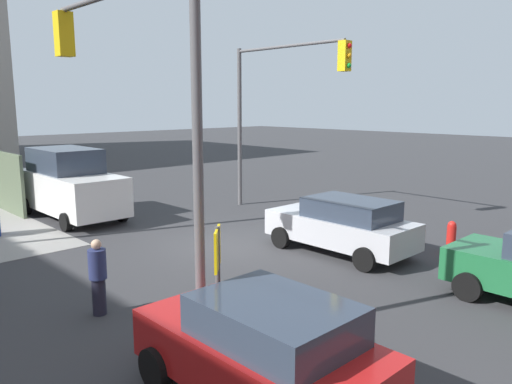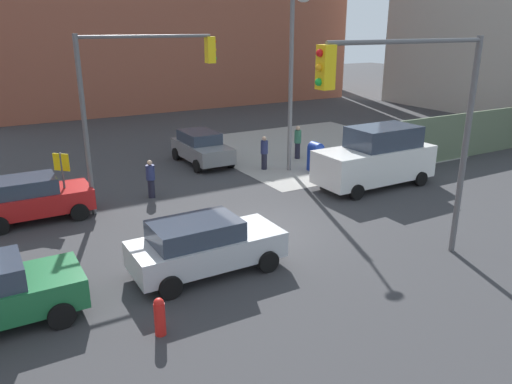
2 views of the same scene
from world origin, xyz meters
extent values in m
plane|color=#333335|center=(0.00, 0.00, 0.00)|extent=(120.00, 120.00, 0.00)
cube|color=gray|center=(9.00, 9.00, 0.01)|extent=(12.00, 12.00, 0.01)
cube|color=#56664C|center=(18.46, 3.20, 1.20)|extent=(20.93, 0.12, 2.40)
cube|color=#93513D|center=(8.24, 34.00, 8.56)|extent=(32.00, 18.00, 17.12)
cylinder|color=brown|center=(27.31, 30.00, 7.37)|extent=(1.80, 1.80, 14.74)
cylinder|color=#59595B|center=(-4.50, 4.50, 3.25)|extent=(0.18, 0.18, 6.50)
cylinder|color=#59595B|center=(-2.00, 4.50, 6.38)|extent=(5.01, 0.12, 0.12)
cube|color=yellow|center=(0.51, 4.50, 5.85)|extent=(0.32, 0.36, 1.00)
sphere|color=red|center=(0.69, 4.50, 6.17)|extent=(0.18, 0.18, 0.18)
sphere|color=orange|center=(0.69, 4.50, 5.85)|extent=(0.18, 0.18, 0.18)
sphere|color=green|center=(0.69, 4.50, 5.53)|extent=(0.18, 0.18, 0.18)
cylinder|color=#59595B|center=(4.50, -4.50, 3.25)|extent=(0.18, 0.18, 6.50)
cylinder|color=#59595B|center=(1.85, -4.50, 6.38)|extent=(5.30, 0.12, 0.12)
cube|color=yellow|center=(-0.80, -4.50, 5.85)|extent=(0.32, 0.36, 1.00)
sphere|color=red|center=(-0.98, -4.50, 6.17)|extent=(0.18, 0.18, 0.18)
sphere|color=orange|center=(-0.98, -4.50, 5.85)|extent=(0.18, 0.18, 0.18)
sphere|color=green|center=(-0.98, -4.50, 5.53)|extent=(0.18, 0.18, 0.18)
cylinder|color=slate|center=(5.20, 5.80, 4.00)|extent=(0.20, 0.20, 8.00)
cylinder|color=#4C4C4C|center=(-5.40, 4.84, 1.20)|extent=(0.08, 0.08, 2.40)
cube|color=yellow|center=(-5.40, 4.84, 2.05)|extent=(0.48, 0.48, 0.64)
cube|color=navy|center=(6.20, 5.00, 0.57)|extent=(0.56, 0.64, 1.15)
cylinder|color=navy|center=(6.20, 5.00, 1.15)|extent=(0.56, 0.64, 0.56)
cylinder|color=red|center=(-5.00, -4.20, 0.40)|extent=(0.26, 0.26, 0.80)
sphere|color=red|center=(-5.00, -4.20, 0.82)|extent=(0.24, 0.24, 0.24)
cylinder|color=black|center=(-6.90, -0.98, 0.32)|extent=(0.64, 0.22, 0.64)
cylinder|color=black|center=(-6.90, -2.78, 0.32)|extent=(0.64, 0.22, 0.64)
cube|color=#B7BABF|center=(-2.74, -1.90, 0.70)|extent=(4.36, 1.80, 0.75)
cube|color=#2D3847|center=(-3.09, -1.90, 1.35)|extent=(2.44, 1.58, 0.55)
cylinder|color=black|center=(-1.25, -1.00, 0.32)|extent=(0.64, 0.22, 0.64)
cylinder|color=black|center=(-1.25, -2.80, 0.32)|extent=(0.64, 0.22, 0.64)
cylinder|color=black|center=(-4.22, -1.00, 0.32)|extent=(0.64, 0.22, 0.64)
cylinder|color=black|center=(-4.22, -2.80, 0.32)|extent=(0.64, 0.22, 0.64)
cube|color=#B21919|center=(-6.43, 4.94, 0.70)|extent=(3.88, 1.80, 0.75)
cube|color=#2D3847|center=(-6.74, 4.94, 1.35)|extent=(2.17, 1.58, 0.55)
cylinder|color=black|center=(-5.11, 5.84, 0.32)|extent=(0.64, 0.22, 0.64)
cylinder|color=black|center=(-5.11, 4.04, 0.32)|extent=(0.64, 0.22, 0.64)
cube|color=slate|center=(2.01, 9.01, 0.70)|extent=(1.80, 4.07, 0.75)
cube|color=#2D3847|center=(2.01, 9.33, 1.35)|extent=(1.58, 2.28, 0.55)
cylinder|color=black|center=(2.91, 7.62, 0.32)|extent=(0.22, 0.64, 0.64)
cylinder|color=black|center=(1.11, 7.62, 0.32)|extent=(0.22, 0.64, 0.64)
cylinder|color=black|center=(2.91, 10.39, 0.32)|extent=(0.22, 0.64, 0.64)
cylinder|color=black|center=(1.11, 10.39, 0.32)|extent=(0.22, 0.64, 0.64)
cube|color=white|center=(6.98, 1.80, 1.02)|extent=(5.40, 2.10, 1.40)
cube|color=#2D3847|center=(7.41, 1.80, 2.17)|extent=(3.02, 1.85, 0.90)
cylinder|color=black|center=(5.15, 0.75, 0.32)|extent=(0.64, 0.22, 0.64)
cylinder|color=black|center=(5.15, 2.85, 0.32)|extent=(0.64, 0.22, 0.64)
cylinder|color=black|center=(8.82, 0.75, 0.32)|extent=(0.64, 0.22, 0.64)
cylinder|color=black|center=(8.82, 2.85, 0.32)|extent=(0.64, 0.22, 0.64)
cylinder|color=navy|center=(-2.00, 5.20, 1.07)|extent=(0.36, 0.36, 0.61)
sphere|color=tan|center=(-2.00, 5.20, 1.48)|extent=(0.21, 0.21, 0.21)
cylinder|color=#1E1E2D|center=(-2.00, 5.20, 0.38)|extent=(0.28, 0.28, 0.77)
cylinder|color=navy|center=(4.20, 6.50, 1.12)|extent=(0.36, 0.36, 0.64)
sphere|color=tan|center=(4.20, 6.50, 1.55)|extent=(0.22, 0.22, 0.22)
cylinder|color=#1E1E2D|center=(4.20, 6.50, 0.40)|extent=(0.28, 0.28, 0.80)
cylinder|color=#2D664C|center=(6.80, 7.40, 1.20)|extent=(0.36, 0.36, 0.68)
sphere|color=tan|center=(6.80, 7.40, 1.65)|extent=(0.23, 0.23, 0.23)
cylinder|color=#1E1E2D|center=(6.80, 7.40, 0.43)|extent=(0.28, 0.28, 0.86)
camera|label=1|loc=(-11.20, 9.55, 4.26)|focal=35.00mm
camera|label=2|loc=(-8.04, -13.83, 6.76)|focal=35.00mm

